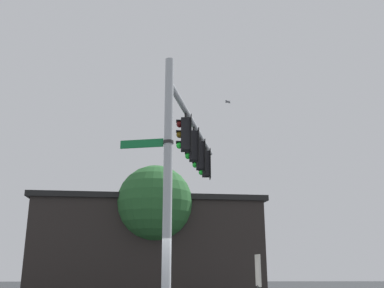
% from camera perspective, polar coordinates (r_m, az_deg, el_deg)
% --- Properties ---
extents(signal_pole, '(0.23, 0.23, 7.34)m').
position_cam_1_polar(signal_pole, '(10.71, -3.32, -6.38)').
color(signal_pole, '#ADB2B7').
rests_on(signal_pole, ground).
extents(mast_arm, '(7.59, 1.79, 0.18)m').
position_cam_1_polar(mast_arm, '(15.11, 0.39, 2.35)').
color(mast_arm, '#ADB2B7').
extents(traffic_light_nearest_pole, '(0.54, 0.49, 1.31)m').
position_cam_1_polar(traffic_light_nearest_pole, '(13.34, -0.95, 1.29)').
color(traffic_light_nearest_pole, black).
extents(traffic_light_mid_inner, '(0.54, 0.49, 1.31)m').
position_cam_1_polar(traffic_light_mid_inner, '(14.64, 0.14, -0.28)').
color(traffic_light_mid_inner, black).
extents(traffic_light_mid_outer, '(0.54, 0.49, 1.31)m').
position_cam_1_polar(traffic_light_mid_outer, '(15.95, 1.05, -1.59)').
color(traffic_light_mid_outer, black).
extents(traffic_light_arm_end, '(0.54, 0.49, 1.31)m').
position_cam_1_polar(traffic_light_arm_end, '(17.27, 1.82, -2.70)').
color(traffic_light_arm_end, black).
extents(street_name_sign, '(0.42, 1.42, 0.22)m').
position_cam_1_polar(street_name_sign, '(11.11, -5.32, 0.12)').
color(street_name_sign, '#147238').
extents(bird_flying, '(0.41, 0.30, 0.09)m').
position_cam_1_polar(bird_flying, '(19.40, 4.86, 5.72)').
color(bird_flying, gray).
extents(storefront_building, '(9.07, 13.59, 5.56)m').
position_cam_1_polar(storefront_building, '(25.91, -6.03, -13.87)').
color(storefront_building, '#282321').
rests_on(storefront_building, ground).
extents(tree_by_storefront, '(4.10, 4.10, 7.13)m').
position_cam_1_polar(tree_by_storefront, '(23.11, -5.06, -8.04)').
color(tree_by_storefront, '#4C3823').
rests_on(tree_by_storefront, ground).
extents(historical_marker, '(0.60, 0.08, 2.13)m').
position_cam_1_polar(historical_marker, '(11.02, 9.00, -18.31)').
color(historical_marker, '#333333').
rests_on(historical_marker, ground).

